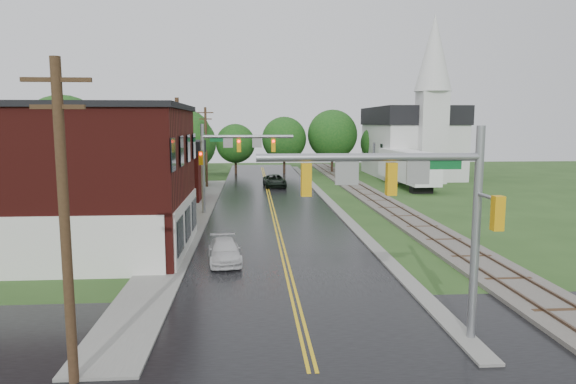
{
  "coord_description": "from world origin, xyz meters",
  "views": [
    {
      "loc": [
        -1.74,
        -14.03,
        7.29
      ],
      "look_at": [
        0.25,
        13.9,
        3.5
      ],
      "focal_mm": 32.0,
      "sensor_mm": 36.0,
      "label": 1
    }
  ],
  "objects": [
    {
      "name": "railroad",
      "position": [
        10.0,
        35.0,
        0.11
      ],
      "size": [
        3.2,
        80.0,
        0.3
      ],
      "color": "#59544C",
      "rests_on": "ground"
    },
    {
      "name": "tree_left_e",
      "position": [
        -8.85,
        45.9,
        4.81
      ],
      "size": [
        6.4,
        6.4,
        8.16
      ],
      "color": "black",
      "rests_on": "ground"
    },
    {
      "name": "semi_trailer",
      "position": [
        15.91,
        42.8,
        2.44
      ],
      "size": [
        3.35,
        13.49,
        4.15
      ],
      "color": "black",
      "rests_on": "ground"
    },
    {
      "name": "church",
      "position": [
        20.0,
        53.74,
        5.83
      ],
      "size": [
        10.4,
        18.4,
        20.0
      ],
      "color": "silver",
      "rests_on": "ground"
    },
    {
      "name": "utility_pole_a",
      "position": [
        -6.8,
        0.0,
        4.72
      ],
      "size": [
        1.8,
        0.28,
        9.0
      ],
      "color": "#382616",
      "rests_on": "ground"
    },
    {
      "name": "cross_road",
      "position": [
        0.0,
        2.0,
        0.0
      ],
      "size": [
        60.0,
        9.0,
        0.02
      ],
      "primitive_type": "cube",
      "color": "black",
      "rests_on": "ground"
    },
    {
      "name": "traffic_signal_far",
      "position": [
        -3.47,
        27.0,
        4.97
      ],
      "size": [
        7.34,
        0.43,
        7.2
      ],
      "color": "gray",
      "rests_on": "ground"
    },
    {
      "name": "tree_left_b",
      "position": [
        -17.85,
        31.9,
        5.72
      ],
      "size": [
        7.6,
        7.6,
        9.69
      ],
      "color": "black",
      "rests_on": "ground"
    },
    {
      "name": "darkred_building",
      "position": [
        -10.0,
        35.0,
        2.2
      ],
      "size": [
        7.0,
        6.0,
        4.4
      ],
      "primitive_type": "cube",
      "color": "#3F0F0C",
      "rests_on": "ground"
    },
    {
      "name": "main_road",
      "position": [
        0.0,
        30.0,
        0.0
      ],
      "size": [
        10.0,
        90.0,
        0.02
      ],
      "primitive_type": "cube",
      "color": "black",
      "rests_on": "ground"
    },
    {
      "name": "traffic_signal_near",
      "position": [
        3.47,
        2.0,
        4.97
      ],
      "size": [
        7.34,
        0.3,
        7.2
      ],
      "color": "gray",
      "rests_on": "ground"
    },
    {
      "name": "yellow_house",
      "position": [
        -11.0,
        26.0,
        3.2
      ],
      "size": [
        8.0,
        7.0,
        6.4
      ],
      "primitive_type": "cube",
      "color": "tan",
      "rests_on": "ground"
    },
    {
      "name": "brick_building",
      "position": [
        -12.48,
        15.0,
        4.15
      ],
      "size": [
        14.3,
        10.3,
        8.3
      ],
      "color": "#4B1310",
      "rests_on": "ground"
    },
    {
      "name": "sidewalk_left",
      "position": [
        -6.2,
        25.0,
        0.0
      ],
      "size": [
        2.4,
        50.0,
        0.12
      ],
      "primitive_type": "cube",
      "color": "gray",
      "rests_on": "ground"
    },
    {
      "name": "curb_right",
      "position": [
        5.4,
        35.0,
        0.0
      ],
      "size": [
        0.8,
        70.0,
        0.12
      ],
      "primitive_type": "cube",
      "color": "gray",
      "rests_on": "ground"
    },
    {
      "name": "pickup_white",
      "position": [
        -3.2,
        12.43,
        0.58
      ],
      "size": [
        2.05,
        4.18,
        1.17
      ],
      "primitive_type": "imported",
      "rotation": [
        0.0,
        0.0,
        0.1
      ],
      "color": "silver",
      "rests_on": "ground"
    },
    {
      "name": "utility_pole_c",
      "position": [
        -6.8,
        44.0,
        4.72
      ],
      "size": [
        1.8,
        0.28,
        9.0
      ],
      "color": "#382616",
      "rests_on": "ground"
    },
    {
      "name": "utility_pole_b",
      "position": [
        -6.8,
        22.0,
        4.72
      ],
      "size": [
        1.8,
        0.28,
        9.0
      ],
      "color": "#382616",
      "rests_on": "ground"
    },
    {
      "name": "tree_left_c",
      "position": [
        -13.85,
        39.9,
        4.51
      ],
      "size": [
        6.0,
        6.0,
        7.65
      ],
      "color": "black",
      "rests_on": "ground"
    },
    {
      "name": "ground",
      "position": [
        0.0,
        0.0,
        0.0
      ],
      "size": [
        160.0,
        160.0,
        0.0
      ],
      "primitive_type": "plane",
      "color": "#28481B",
      "rests_on": "ground"
    },
    {
      "name": "suv_dark",
      "position": [
        0.86,
        43.88,
        0.7
      ],
      "size": [
        2.66,
        5.17,
        1.4
      ],
      "primitive_type": "imported",
      "rotation": [
        0.0,
        0.0,
        0.07
      ],
      "color": "black",
      "rests_on": "ground"
    }
  ]
}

